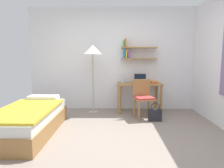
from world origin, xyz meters
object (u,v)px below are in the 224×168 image
at_px(water_bottle, 123,79).
at_px(book_stack, 154,82).
at_px(desk, 139,88).
at_px(standing_lamp, 93,53).
at_px(desk_chair, 143,97).
at_px(laptop, 140,81).
at_px(bed, 30,120).
at_px(handbag, 155,115).

height_order(water_bottle, book_stack, water_bottle).
distance_m(desk, standing_lamp, 1.42).
height_order(desk, standing_lamp, standing_lamp).
relative_size(desk_chair, laptop, 2.88).
bearing_deg(standing_lamp, laptop, 8.97).
distance_m(laptop, water_bottle, 0.44).
bearing_deg(laptop, bed, -144.02).
relative_size(bed, standing_lamp, 1.15).
bearing_deg(desk, laptop, 69.27).
bearing_deg(desk, bed, -145.08).
bearing_deg(desk_chair, standing_lamp, 160.25).
bearing_deg(bed, laptop, 35.98).
height_order(standing_lamp, handbag, standing_lamp).
bearing_deg(desk_chair, desk, 93.33).
distance_m(desk_chair, book_stack, 0.72).
bearing_deg(book_stack, desk_chair, -120.41).
xyz_separation_m(laptop, book_stack, (0.34, -0.01, -0.03)).
bearing_deg(handbag, standing_lamp, 155.08).
distance_m(standing_lamp, handbag, 2.01).
relative_size(bed, laptop, 6.34).
relative_size(standing_lamp, handbag, 4.13).
relative_size(book_stack, handbag, 0.57).
bearing_deg(handbag, water_bottle, 129.64).
height_order(desk_chair, standing_lamp, standing_lamp).
distance_m(standing_lamp, water_bottle, 0.97).
bearing_deg(water_bottle, book_stack, 1.28).
bearing_deg(desk_chair, laptop, 89.94).
bearing_deg(bed, book_stack, 31.81).
xyz_separation_m(water_bottle, book_stack, (0.77, 0.02, -0.08)).
bearing_deg(handbag, desk_chair, 134.56).
distance_m(bed, standing_lamp, 2.08).
height_order(bed, standing_lamp, standing_lamp).
relative_size(desk, laptop, 3.57).
distance_m(bed, desk, 2.60).
height_order(book_stack, handbag, book_stack).
relative_size(laptop, book_stack, 1.31).
distance_m(desk, handbag, 0.90).
xyz_separation_m(standing_lamp, handbag, (1.38, -0.64, -1.32)).
height_order(laptop, water_bottle, laptop).
xyz_separation_m(bed, desk, (2.11, 1.47, 0.35)).
relative_size(standing_lamp, book_stack, 7.22).
bearing_deg(desk_chair, handbag, -45.44).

